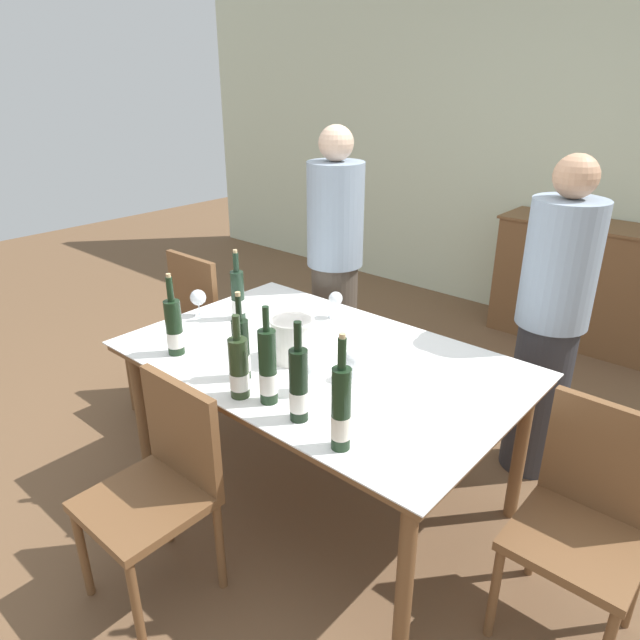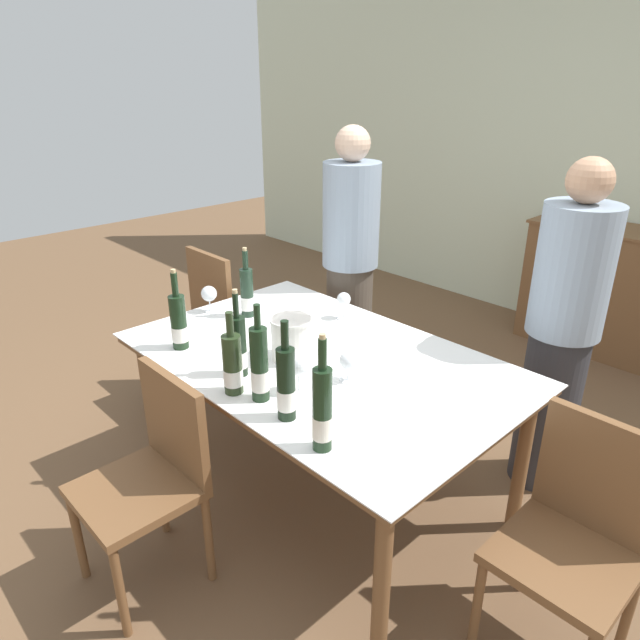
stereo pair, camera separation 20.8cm
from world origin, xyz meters
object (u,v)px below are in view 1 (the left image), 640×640
wine_glass_2 (336,300)px  person_guest_left (550,326)px  ice_bucket (292,338)px  wine_glass_3 (353,360)px  wine_bottle_6 (239,369)px  wine_glass_1 (306,366)px  sideboard_cabinet (592,286)px  wine_bottle_0 (174,328)px  wine_bottle_5 (241,351)px  chair_left_end (182,325)px  wine_bottle_3 (341,410)px  wine_glass_0 (198,298)px  wine_bottle_2 (299,386)px  chair_right_end (589,511)px  person_host (335,269)px  chair_near_front (161,478)px  dining_table (320,370)px  wine_bottle_4 (238,296)px

wine_glass_2 → person_guest_left: person_guest_left is taller
ice_bucket → wine_glass_3: size_ratio=1.48×
wine_bottle_6 → wine_glass_1: wine_bottle_6 is taller
sideboard_cabinet → wine_bottle_0: bearing=-106.7°
wine_bottle_5 → person_guest_left: 1.47m
wine_bottle_0 → person_guest_left: person_guest_left is taller
wine_glass_1 → chair_left_end: 1.41m
wine_bottle_3 → wine_glass_0: size_ratio=2.95×
wine_bottle_2 → wine_glass_0: size_ratio=2.70×
wine_bottle_0 → person_guest_left: (1.20, 1.28, -0.07)m
wine_glass_2 → person_guest_left: bearing=28.2°
chair_right_end → chair_left_end: (-2.34, 0.00, 0.03)m
wine_bottle_2 → wine_glass_3: size_ratio=2.96×
person_host → person_guest_left: (1.27, 0.08, -0.03)m
chair_near_front → wine_bottle_3: bearing=29.3°
dining_table → wine_bottle_6: 0.49m
wine_bottle_4 → wine_bottle_6: 0.78m
wine_bottle_4 → chair_right_end: bearing=0.9°
ice_bucket → person_host: bearing=119.5°
wine_bottle_0 → person_host: bearing=93.5°
sideboard_cabinet → ice_bucket: (-0.47, -2.71, 0.39)m
dining_table → wine_glass_0: bearing=-175.9°
chair_near_front → person_host: size_ratio=0.53×
ice_bucket → chair_left_end: 1.15m
wine_bottle_4 → wine_glass_1: wine_bottle_4 is taller
sideboard_cabinet → person_guest_left: person_guest_left is taller
dining_table → person_host: size_ratio=1.06×
wine_bottle_5 → wine_glass_3: wine_bottle_5 is taller
dining_table → wine_bottle_5: (-0.12, -0.35, 0.19)m
person_guest_left → dining_table: bearing=-127.7°
chair_near_front → chair_left_end: bearing=140.5°
wine_bottle_4 → person_host: size_ratio=0.22×
wine_glass_3 → chair_left_end: bearing=173.9°
wine_bottle_0 → wine_bottle_6: size_ratio=1.11×
person_guest_left → wine_glass_0: bearing=-147.3°
person_guest_left → chair_near_front: bearing=-115.2°
wine_bottle_6 → wine_glass_1: bearing=46.8°
chair_near_front → chair_left_end: size_ratio=0.93×
wine_glass_3 → chair_left_end: 1.44m
sideboard_cabinet → chair_left_end: chair_left_end is taller
wine_bottle_3 → wine_glass_2: size_ratio=3.01×
wine_bottle_6 → person_guest_left: size_ratio=0.21×
wine_bottle_4 → wine_bottle_5: size_ratio=0.97×
wine_bottle_3 → wine_bottle_5: (-0.61, 0.11, -0.02)m
wine_bottle_2 → dining_table: bearing=122.3°
wine_bottle_0 → wine_glass_3: size_ratio=2.89×
wine_bottle_4 → person_guest_left: 1.53m
wine_bottle_6 → person_guest_left: person_guest_left is taller
sideboard_cabinet → person_guest_left: 1.79m
chair_left_end → person_guest_left: size_ratio=0.58×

